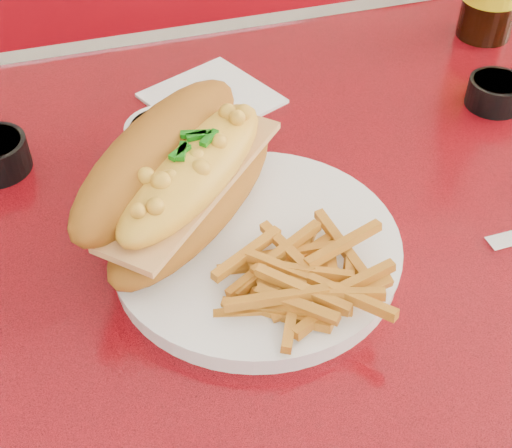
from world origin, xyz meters
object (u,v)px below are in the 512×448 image
object	(u,v)px
diner_table	(343,332)
booth_bench_far	(189,141)
gravy_ramekin	(165,143)
dinner_plate	(256,249)
fork	(320,233)
sauce_cup_right	(496,92)
mac_hoagie	(181,175)

from	to	relation	value
diner_table	booth_bench_far	distance (m)	0.87
gravy_ramekin	booth_bench_far	bearing A→B (deg)	77.39
booth_bench_far	dinner_plate	size ratio (longest dim) A/B	3.72
diner_table	fork	distance (m)	0.19
diner_table	sauce_cup_right	world-z (taller)	sauce_cup_right
diner_table	booth_bench_far	world-z (taller)	booth_bench_far
fork	booth_bench_far	bearing A→B (deg)	-5.30
gravy_ramekin	sauce_cup_right	size ratio (longest dim) A/B	1.23
diner_table	booth_bench_far	size ratio (longest dim) A/B	1.03
diner_table	fork	bearing A→B (deg)	-158.61
fork	gravy_ramekin	distance (m)	0.19
dinner_plate	sauce_cup_right	xyz separation A→B (m)	(0.33, 0.15, 0.01)
mac_hoagie	sauce_cup_right	xyz separation A→B (m)	(0.38, 0.09, -0.05)
booth_bench_far	sauce_cup_right	xyz separation A→B (m)	(0.22, -0.67, 0.50)
diner_table	mac_hoagie	distance (m)	0.27
gravy_ramekin	diner_table	bearing A→B (deg)	-44.22
diner_table	dinner_plate	bearing A→B (deg)	-173.22
fork	gravy_ramekin	size ratio (longest dim) A/B	1.47
diner_table	gravy_ramekin	distance (m)	0.28
diner_table	mac_hoagie	world-z (taller)	mac_hoagie
diner_table	gravy_ramekin	xyz separation A→B (m)	(-0.15, 0.14, 0.18)
mac_hoagie	sauce_cup_right	world-z (taller)	mac_hoagie
booth_bench_far	fork	bearing A→B (deg)	-93.11
dinner_plate	gravy_ramekin	size ratio (longest dim) A/B	3.17
sauce_cup_right	gravy_ramekin	bearing A→B (deg)	178.69
diner_table	gravy_ramekin	bearing A→B (deg)	135.78
diner_table	gravy_ramekin	world-z (taller)	gravy_ramekin
mac_hoagie	diner_table	bearing A→B (deg)	-60.93
fork	mac_hoagie	bearing A→B (deg)	58.55
diner_table	dinner_plate	size ratio (longest dim) A/B	3.81
diner_table	booth_bench_far	xyz separation A→B (m)	(0.00, 0.81, -0.32)
booth_bench_far	sauce_cup_right	world-z (taller)	booth_bench_far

